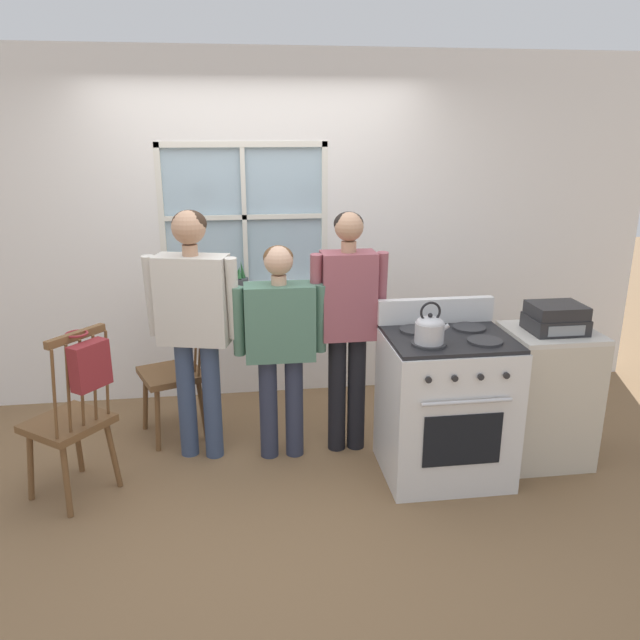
# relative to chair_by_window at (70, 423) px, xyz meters

# --- Properties ---
(ground_plane) EXTENTS (16.00, 16.00, 0.00)m
(ground_plane) POSITION_rel_chair_by_window_xyz_m (1.19, 0.01, -0.47)
(ground_plane) COLOR brown
(wall_back) EXTENTS (6.40, 0.16, 2.70)m
(wall_back) POSITION_rel_chair_by_window_xyz_m (1.20, 1.41, 0.87)
(wall_back) COLOR white
(wall_back) RESTS_ON ground_plane
(chair_by_window) EXTENTS (0.57, 0.58, 1.06)m
(chair_by_window) POSITION_rel_chair_by_window_xyz_m (0.00, 0.00, 0.00)
(chair_by_window) COLOR brown
(chair_by_window) RESTS_ON ground_plane
(chair_near_wall) EXTENTS (0.52, 0.54, 1.06)m
(chair_near_wall) POSITION_rel_chair_by_window_xyz_m (0.54, 0.72, 0.00)
(chair_near_wall) COLOR brown
(chair_near_wall) RESTS_ON ground_plane
(person_elderly_left) EXTENTS (0.61, 0.32, 1.66)m
(person_elderly_left) POSITION_rel_chair_by_window_xyz_m (0.73, 0.38, 0.54)
(person_elderly_left) COLOR #384766
(person_elderly_left) RESTS_ON ground_plane
(person_teen_center) EXTENTS (0.60, 0.22, 1.44)m
(person_teen_center) POSITION_rel_chair_by_window_xyz_m (1.27, 0.31, 0.39)
(person_teen_center) COLOR #2D3347
(person_teen_center) RESTS_ON ground_plane
(person_adult_right) EXTENTS (0.50, 0.22, 1.63)m
(person_adult_right) POSITION_rel_chair_by_window_xyz_m (1.71, 0.35, 0.49)
(person_adult_right) COLOR black
(person_adult_right) RESTS_ON ground_plane
(stove) EXTENTS (0.76, 0.68, 1.08)m
(stove) POSITION_rel_chair_by_window_xyz_m (2.27, -0.05, -0.00)
(stove) COLOR silver
(stove) RESTS_ON ground_plane
(kettle) EXTENTS (0.21, 0.17, 0.25)m
(kettle) POSITION_rel_chair_by_window_xyz_m (2.10, -0.18, 0.55)
(kettle) COLOR #B7B7BC
(kettle) RESTS_ON stove
(potted_plant) EXTENTS (0.13, 0.13, 0.24)m
(potted_plant) POSITION_rel_chair_by_window_xyz_m (1.03, 1.32, 0.50)
(potted_plant) COLOR #42474C
(potted_plant) RESTS_ON wall_back
(handbag) EXTENTS (0.25, 0.25, 0.31)m
(handbag) POSITION_rel_chair_by_window_xyz_m (0.18, -0.14, 0.42)
(handbag) COLOR maroon
(handbag) RESTS_ON chair_by_window
(side_counter) EXTENTS (0.55, 0.50, 0.90)m
(side_counter) POSITION_rel_chair_by_window_xyz_m (2.98, 0.04, -0.02)
(side_counter) COLOR beige
(side_counter) RESTS_ON ground_plane
(stereo) EXTENTS (0.34, 0.29, 0.18)m
(stereo) POSITION_rel_chair_by_window_xyz_m (2.98, 0.02, 0.51)
(stereo) COLOR #232326
(stereo) RESTS_ON side_counter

